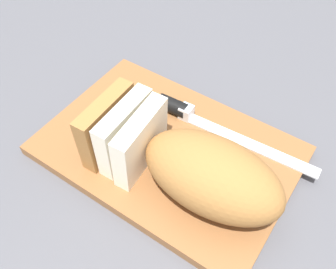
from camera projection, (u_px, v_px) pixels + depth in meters
name	position (u px, v px, depth m)	size (l,w,h in m)	color
ground_plane	(168.00, 154.00, 0.59)	(3.00, 3.00, 0.00)	#4C4C51
cutting_board	(168.00, 150.00, 0.59)	(0.38, 0.26, 0.02)	brown
bread_loaf	(187.00, 163.00, 0.50)	(0.29, 0.12, 0.10)	#996633
bread_knife	(192.00, 115.00, 0.61)	(0.28, 0.03, 0.03)	silver
crumb_near_knife	(121.00, 163.00, 0.56)	(0.01, 0.01, 0.01)	tan
crumb_near_loaf	(209.00, 135.00, 0.59)	(0.00, 0.00, 0.00)	tan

